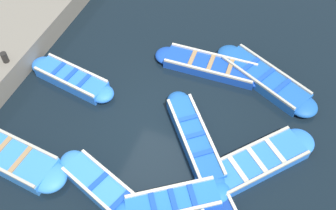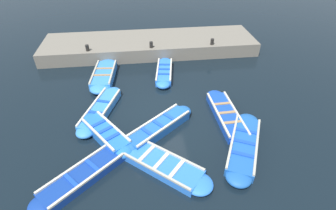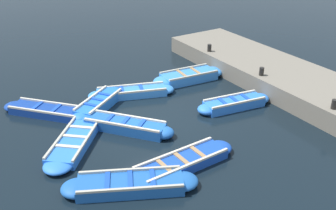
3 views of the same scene
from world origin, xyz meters
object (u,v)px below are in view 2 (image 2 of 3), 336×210
Objects in this scene: boat_mid_row at (164,72)px; bollard_mid_north at (151,45)px; boat_end_of_row at (226,116)px; boat_tucked at (161,164)px; bollard_north at (212,42)px; boat_outer_left at (244,146)px; boat_drifting at (106,134)px; boat_stern_in at (159,128)px; boat_centre at (104,75)px; boat_alongside at (83,176)px; boat_bow_out at (101,110)px; bollard_mid_south at (87,48)px.

boat_mid_row is 2.12m from bollard_mid_north.
boat_tucked is at bearing 127.29° from boat_end_of_row.
bollard_north is 3.61m from bollard_mid_north.
boat_outer_left is 7.79m from bollard_north.
bollard_mid_north is at bearing 25.01° from boat_end_of_row.
boat_end_of_row is at bearing -83.23° from boat_drifting.
boat_stern_in is 7.44m from bollard_north.
boat_centre reaches higher than boat_mid_row.
boat_tucked is at bearing -85.68° from boat_alongside.
boat_alongside reaches higher than boat_tucked.
boat_mid_row reaches higher than boat_bow_out.
bollard_mid_north reaches higher than boat_tucked.
boat_drifting is 0.81× the size of boat_bow_out.
boat_bow_out is (1.51, 2.42, -0.03)m from boat_stern_in.
boat_end_of_row is at bearing -132.85° from bollard_mid_south.
boat_drifting is 6.92m from bollard_mid_north.
boat_centre is at bearing 43.33° from boat_outer_left.
boat_centre is at bearing 89.59° from boat_mid_row.
boat_end_of_row is 1.00× the size of boat_outer_left.
boat_tucked is at bearing -157.81° from bollard_mid_south.
boat_drifting reaches higher than boat_outer_left.
boat_drifting is 5.37m from boat_mid_row.
boat_tucked is 9.11m from bollard_north.
boat_bow_out is 1.04× the size of boat_tucked.
boat_drifting is at bearing -18.09° from boat_alongside.
bollard_mid_south is (8.40, 0.74, 0.81)m from boat_alongside.
boat_outer_left is (-1.81, -0.10, 0.01)m from boat_end_of_row.
boat_stern_in is at bearing -121.95° from boat_bow_out.
boat_stern_in is at bearing -86.31° from boat_drifting.
boat_outer_left is 11.11× the size of bollard_mid_south.
boat_bow_out is at bearing -168.19° from bollard_mid_south.
boat_centre is 1.10× the size of boat_mid_row.
boat_tucked is at bearing -130.69° from boat_drifting.
boat_drifting is 8.51× the size of bollard_mid_north.
bollard_mid_north is at bearing -54.71° from boat_centre.
boat_drifting is 0.91× the size of boat_stern_in.
bollard_mid_north is (4.85, -2.59, 0.80)m from boat_bow_out.
bollard_mid_south is at bearing 22.19° from boat_tucked.
bollard_mid_south is at bearing 11.85° from boat_drifting.
boat_outer_left is 3.16m from boat_tucked.
boat_stern_in is at bearing 170.90° from boat_mid_row.
boat_alongside is (-3.54, 0.27, -0.01)m from boat_bow_out.
boat_alongside is at bearing 94.32° from boat_tucked.
bollard_north reaches higher than boat_stern_in.
boat_centre is at bearing -153.01° from bollard_mid_south.
boat_tucked is (-1.84, 0.09, -0.04)m from boat_stern_in.
boat_end_of_row reaches higher than boat_tucked.
boat_drifting reaches higher than boat_stern_in.
boat_tucked is at bearing 98.80° from boat_outer_left.
boat_drifting is 1.68m from boat_bow_out.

